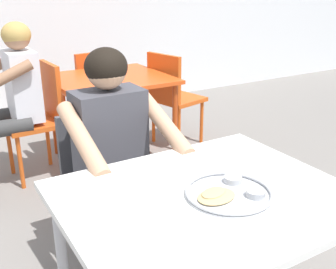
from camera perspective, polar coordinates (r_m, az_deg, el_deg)
name	(u,v)px	position (r m, az deg, el deg)	size (l,w,h in m)	color
table_foreground	(206,214)	(1.52, 5.30, -11.03)	(1.02, 0.83, 0.75)	white
thali_tray	(229,192)	(1.48, 8.56, -8.02)	(0.31, 0.31, 0.03)	#B7BABF
chair_foreground	(103,176)	(2.26, -9.16, -5.77)	(0.41, 0.45, 0.80)	#3F3F44
diner_foreground	(118,150)	(1.98, -7.04, -2.11)	(0.49, 0.56, 1.18)	#242424
table_background_red	(111,87)	(3.43, -8.05, 6.67)	(0.92, 0.86, 0.73)	#E04C19
chair_red_left	(41,113)	(3.30, -17.40, 2.90)	(0.41, 0.41, 0.89)	#CD511A
chair_red_right	(172,93)	(3.76, 0.52, 5.87)	(0.48, 0.50, 0.87)	#D15017
chair_red_far	(90,88)	(4.10, -10.91, 6.49)	(0.47, 0.50, 0.85)	#DC4917
patron_background	(10,90)	(3.20, -21.28, 5.79)	(0.55, 0.49, 1.21)	#373737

